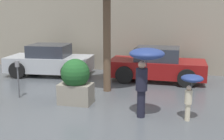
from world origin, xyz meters
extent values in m
plane|color=#51565B|center=(0.00, 0.00, 0.00)|extent=(40.00, 40.00, 0.00)
cube|color=#9E937F|center=(0.00, 6.50, 3.00)|extent=(18.00, 0.30, 6.00)
cube|color=gray|center=(-0.03, 1.23, 0.32)|extent=(1.02, 0.63, 0.64)
sphere|color=#1E5123|center=(-0.03, 1.23, 0.97)|extent=(0.89, 0.89, 0.89)
cylinder|color=#1E1E2D|center=(2.11, 0.59, 0.38)|extent=(0.22, 0.22, 0.76)
cylinder|color=#1E1E2D|center=(2.11, 0.59, 1.06)|extent=(0.32, 0.32, 0.60)
sphere|color=tan|center=(2.11, 0.59, 1.46)|extent=(0.20, 0.20, 0.20)
cylinder|color=#4C4C51|center=(2.22, 0.67, 1.41)|extent=(0.02, 0.02, 0.65)
ellipsoid|color=navy|center=(2.22, 0.67, 1.74)|extent=(0.93, 0.93, 0.30)
cylinder|color=beige|center=(3.34, 0.63, 0.23)|extent=(0.14, 0.14, 0.47)
cylinder|color=beige|center=(3.34, 0.63, 0.65)|extent=(0.19, 0.19, 0.37)
sphere|color=beige|center=(3.34, 0.63, 0.90)|extent=(0.13, 0.13, 0.13)
cylinder|color=#4C4C51|center=(3.40, 0.68, 0.90)|extent=(0.02, 0.02, 0.47)
ellipsoid|color=navy|center=(3.40, 0.68, 1.14)|extent=(0.57, 0.57, 0.18)
cube|color=maroon|center=(2.14, 4.87, 0.52)|extent=(3.88, 1.70, 0.66)
cube|color=#2D333D|center=(2.14, 4.87, 1.12)|extent=(1.75, 1.44, 0.53)
cylinder|color=black|center=(0.94, 4.02, 0.35)|extent=(0.71, 0.22, 0.71)
cylinder|color=black|center=(0.94, 5.71, 0.35)|extent=(0.71, 0.22, 0.71)
cylinder|color=black|center=(3.34, 4.02, 0.35)|extent=(0.71, 0.22, 0.71)
cylinder|color=black|center=(3.34, 5.72, 0.35)|extent=(0.71, 0.22, 0.71)
cube|color=#B7BCC1|center=(-2.62, 4.71, 0.52)|extent=(3.86, 2.04, 0.66)
cube|color=#2D333D|center=(-2.62, 4.71, 1.12)|extent=(1.80, 1.59, 0.53)
cylinder|color=black|center=(-3.68, 3.76, 0.35)|extent=(0.73, 0.29, 0.71)
cylinder|color=black|center=(-3.84, 5.44, 0.35)|extent=(0.73, 0.29, 0.71)
cylinder|color=black|center=(-1.39, 3.98, 0.35)|extent=(0.73, 0.29, 0.71)
cylinder|color=black|center=(-1.55, 5.66, 0.35)|extent=(0.73, 0.29, 0.71)
cylinder|color=brown|center=(0.55, 2.83, 1.82)|extent=(0.27, 0.27, 3.64)
cylinder|color=#595B60|center=(-2.09, 1.32, 0.53)|extent=(0.05, 0.05, 1.05)
cylinder|color=gray|center=(-2.09, 1.32, 1.15)|extent=(0.14, 0.14, 0.20)
camera|label=1|loc=(3.11, -6.64, 2.85)|focal=45.00mm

